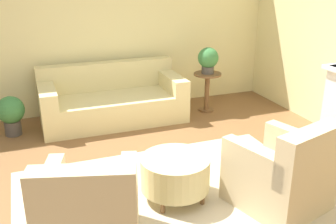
% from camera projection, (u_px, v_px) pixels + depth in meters
% --- Properties ---
extents(ground_plane, '(16.00, 16.00, 0.00)m').
position_uv_depth(ground_plane, '(173.00, 196.00, 4.20)').
color(ground_plane, brown).
extents(wall_back, '(9.93, 0.12, 2.80)m').
position_uv_depth(wall_back, '(106.00, 26.00, 6.37)').
color(wall_back, beige).
rests_on(wall_back, ground_plane).
extents(rug, '(3.25, 2.25, 0.01)m').
position_uv_depth(rug, '(173.00, 196.00, 4.20)').
color(rug, beige).
rests_on(rug, ground_plane).
extents(couch, '(2.20, 0.99, 0.87)m').
position_uv_depth(couch, '(112.00, 101.00, 6.19)').
color(couch, beige).
rests_on(couch, ground_plane).
extents(armchair_left, '(1.00, 1.04, 0.93)m').
position_uv_depth(armchair_left, '(90.00, 216.00, 3.28)').
color(armchair_left, '#C6B289').
rests_on(armchair_left, rug).
extents(armchair_right, '(1.00, 1.04, 0.93)m').
position_uv_depth(armchair_right, '(283.00, 175.00, 3.91)').
color(armchair_right, '#C6B289').
rests_on(armchair_right, rug).
extents(ottoman_table, '(0.72, 0.72, 0.46)m').
position_uv_depth(ottoman_table, '(175.00, 173.00, 4.07)').
color(ottoman_table, beige).
rests_on(ottoman_table, rug).
extents(side_table, '(0.46, 0.46, 0.66)m').
position_uv_depth(side_table, '(207.00, 86.00, 6.53)').
color(side_table, brown).
rests_on(side_table, ground_plane).
extents(potted_plant_on_side_table, '(0.34, 0.34, 0.43)m').
position_uv_depth(potted_plant_on_side_table, '(208.00, 59.00, 6.37)').
color(potted_plant_on_side_table, '#4C4742').
rests_on(potted_plant_on_side_table, side_table).
extents(potted_plant_floor, '(0.39, 0.39, 0.58)m').
position_uv_depth(potted_plant_floor, '(11.00, 113.00, 5.62)').
color(potted_plant_floor, '#4C4742').
rests_on(potted_plant_floor, ground_plane).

